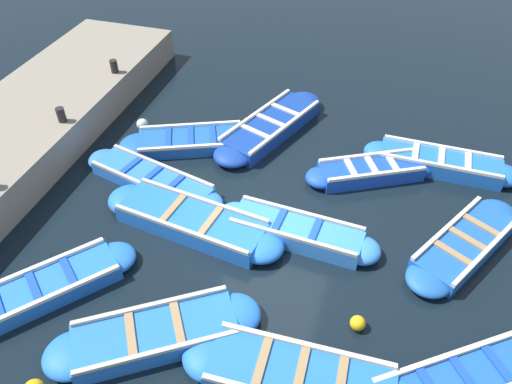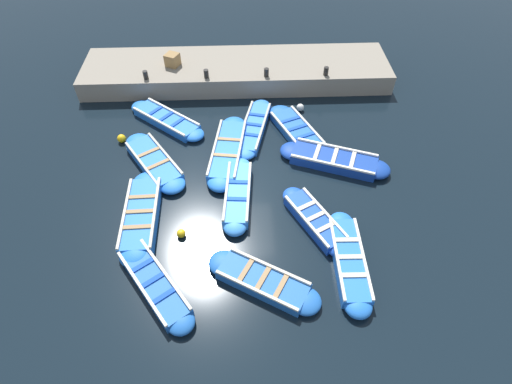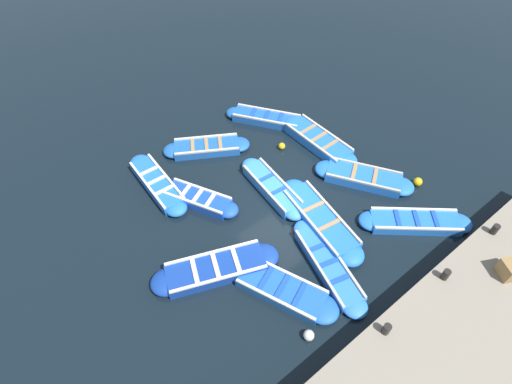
{
  "view_description": "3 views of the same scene",
  "coord_description": "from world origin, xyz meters",
  "px_view_note": "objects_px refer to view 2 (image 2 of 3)",
  "views": [
    {
      "loc": [
        -1.85,
        6.92,
        7.44
      ],
      "look_at": [
        0.54,
        -0.86,
        0.21
      ],
      "focal_mm": 35.0,
      "sensor_mm": 36.0,
      "label": 1
    },
    {
      "loc": [
        -9.4,
        -0.22,
        9.96
      ],
      "look_at": [
        -0.65,
        -0.57,
        0.34
      ],
      "focal_mm": 28.0,
      "sensor_mm": 36.0,
      "label": 2
    },
    {
      "loc": [
        6.57,
        -6.3,
        10.83
      ],
      "look_at": [
        -0.55,
        -0.73,
        0.5
      ],
      "focal_mm": 28.0,
      "sensor_mm": 36.0,
      "label": 3
    }
  ],
  "objects_px": {
    "boat_alongside": "(349,260)",
    "bollard_mid_north": "(266,72)",
    "boat_mid_row": "(263,281)",
    "boat_tucked": "(315,220)",
    "boat_near_quay": "(238,194)",
    "buoy_orange_near": "(300,107)",
    "boat_broadside": "(254,128)",
    "buoy_white_drifting": "(181,233)",
    "boat_far_corner": "(167,120)",
    "boat_outer_left": "(297,131)",
    "boat_centre": "(228,151)",
    "bollard_mid_south": "(206,74)",
    "bollard_north": "(326,71)",
    "wooden_crate": "(172,60)",
    "boat_inner_gap": "(334,160)",
    "boat_end_of_row": "(154,162)",
    "boat_drifting": "(141,215)",
    "bollard_south": "(146,75)",
    "buoy_yellow_far": "(122,138)",
    "boat_stern_in": "(154,283)"
  },
  "relations": [
    {
      "from": "boat_stern_in",
      "to": "boat_broadside",
      "type": "distance_m",
      "value": 7.33
    },
    {
      "from": "boat_centre",
      "to": "boat_far_corner",
      "type": "height_order",
      "value": "boat_centre"
    },
    {
      "from": "boat_stern_in",
      "to": "buoy_yellow_far",
      "type": "height_order",
      "value": "boat_stern_in"
    },
    {
      "from": "boat_inner_gap",
      "to": "boat_broadside",
      "type": "bearing_deg",
      "value": 54.52
    },
    {
      "from": "boat_stern_in",
      "to": "buoy_yellow_far",
      "type": "relative_size",
      "value": 10.43
    },
    {
      "from": "boat_far_corner",
      "to": "bollard_mid_south",
      "type": "bearing_deg",
      "value": -39.51
    },
    {
      "from": "boat_alongside",
      "to": "boat_broadside",
      "type": "xyz_separation_m",
      "value": [
        6.2,
        2.5,
        -0.04
      ]
    },
    {
      "from": "bollard_north",
      "to": "wooden_crate",
      "type": "bearing_deg",
      "value": 81.06
    },
    {
      "from": "boat_tucked",
      "to": "boat_near_quay",
      "type": "height_order",
      "value": "boat_near_quay"
    },
    {
      "from": "buoy_orange_near",
      "to": "buoy_white_drifting",
      "type": "xyz_separation_m",
      "value": [
        -6.24,
        4.36,
        -0.02
      ]
    },
    {
      "from": "boat_end_of_row",
      "to": "buoy_orange_near",
      "type": "distance_m",
      "value": 6.37
    },
    {
      "from": "boat_mid_row",
      "to": "bollard_mid_north",
      "type": "height_order",
      "value": "bollard_mid_north"
    },
    {
      "from": "boat_alongside",
      "to": "bollard_mid_north",
      "type": "distance_m",
      "value": 8.96
    },
    {
      "from": "bollard_mid_north",
      "to": "boat_outer_left",
      "type": "bearing_deg",
      "value": -159.81
    },
    {
      "from": "boat_tucked",
      "to": "boat_centre",
      "type": "distance_m",
      "value": 4.28
    },
    {
      "from": "boat_inner_gap",
      "to": "buoy_orange_near",
      "type": "distance_m",
      "value": 3.33
    },
    {
      "from": "boat_broadside",
      "to": "bollard_south",
      "type": "height_order",
      "value": "bollard_south"
    },
    {
      "from": "buoy_orange_near",
      "to": "buoy_white_drifting",
      "type": "relative_size",
      "value": 1.12
    },
    {
      "from": "boat_tucked",
      "to": "bollard_south",
      "type": "distance_m",
      "value": 9.49
    },
    {
      "from": "boat_drifting",
      "to": "boat_broadside",
      "type": "height_order",
      "value": "boat_drifting"
    },
    {
      "from": "boat_stern_in",
      "to": "boat_centre",
      "type": "relative_size",
      "value": 0.81
    },
    {
      "from": "boat_outer_left",
      "to": "wooden_crate",
      "type": "xyz_separation_m",
      "value": [
        3.81,
        5.01,
        0.97
      ]
    },
    {
      "from": "boat_far_corner",
      "to": "buoy_yellow_far",
      "type": "distance_m",
      "value": 1.91
    },
    {
      "from": "buoy_white_drifting",
      "to": "bollard_mid_north",
      "type": "bearing_deg",
      "value": -21.85
    },
    {
      "from": "bollard_mid_south",
      "to": "bollard_mid_north",
      "type": "bearing_deg",
      "value": -90.0
    },
    {
      "from": "boat_stern_in",
      "to": "boat_near_quay",
      "type": "distance_m",
      "value": 3.95
    },
    {
      "from": "boat_drifting",
      "to": "bollard_south",
      "type": "relative_size",
      "value": 10.99
    },
    {
      "from": "boat_end_of_row",
      "to": "buoy_yellow_far",
      "type": "height_order",
      "value": "boat_end_of_row"
    },
    {
      "from": "boat_drifting",
      "to": "buoy_yellow_far",
      "type": "bearing_deg",
      "value": 19.23
    },
    {
      "from": "boat_centre",
      "to": "buoy_orange_near",
      "type": "distance_m",
      "value": 3.97
    },
    {
      "from": "boat_near_quay",
      "to": "bollard_mid_north",
      "type": "distance_m",
      "value": 6.22
    },
    {
      "from": "boat_end_of_row",
      "to": "bollard_north",
      "type": "bearing_deg",
      "value": -57.22
    },
    {
      "from": "buoy_orange_near",
      "to": "boat_broadside",
      "type": "bearing_deg",
      "value": 122.23
    },
    {
      "from": "boat_tucked",
      "to": "boat_broadside",
      "type": "height_order",
      "value": "boat_tucked"
    },
    {
      "from": "boat_centre",
      "to": "buoy_orange_near",
      "type": "relative_size",
      "value": 13.6
    },
    {
      "from": "boat_stern_in",
      "to": "boat_far_corner",
      "type": "distance_m",
      "value": 7.32
    },
    {
      "from": "boat_alongside",
      "to": "wooden_crate",
      "type": "xyz_separation_m",
      "value": [
        9.74,
        5.87,
        0.93
      ]
    },
    {
      "from": "boat_near_quay",
      "to": "bollard_mid_north",
      "type": "relative_size",
      "value": 9.88
    },
    {
      "from": "boat_near_quay",
      "to": "boat_inner_gap",
      "type": "xyz_separation_m",
      "value": [
        1.52,
        -3.45,
        0.0
      ]
    },
    {
      "from": "buoy_yellow_far",
      "to": "buoy_white_drifting",
      "type": "xyz_separation_m",
      "value": [
        -4.54,
        -2.63,
        -0.02
      ]
    },
    {
      "from": "boat_outer_left",
      "to": "boat_broadside",
      "type": "xyz_separation_m",
      "value": [
        0.27,
        1.64,
        0.0
      ]
    },
    {
      "from": "boat_tucked",
      "to": "boat_centre",
      "type": "bearing_deg",
      "value": 39.74
    },
    {
      "from": "boat_outer_left",
      "to": "boat_mid_row",
      "type": "height_order",
      "value": "boat_mid_row"
    },
    {
      "from": "boat_far_corner",
      "to": "bollard_mid_north",
      "type": "height_order",
      "value": "bollard_mid_north"
    },
    {
      "from": "boat_near_quay",
      "to": "boat_far_corner",
      "type": "height_order",
      "value": "boat_near_quay"
    },
    {
      "from": "boat_near_quay",
      "to": "boat_end_of_row",
      "type": "distance_m",
      "value": 3.41
    },
    {
      "from": "buoy_orange_near",
      "to": "wooden_crate",
      "type": "bearing_deg",
      "value": 66.6
    },
    {
      "from": "bollard_mid_south",
      "to": "buoy_orange_near",
      "type": "height_order",
      "value": "bollard_mid_south"
    },
    {
      "from": "boat_far_corner",
      "to": "boat_outer_left",
      "type": "bearing_deg",
      "value": -99.78
    },
    {
      "from": "bollard_mid_south",
      "to": "boat_inner_gap",
      "type": "bearing_deg",
      "value": -133.96
    }
  ]
}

